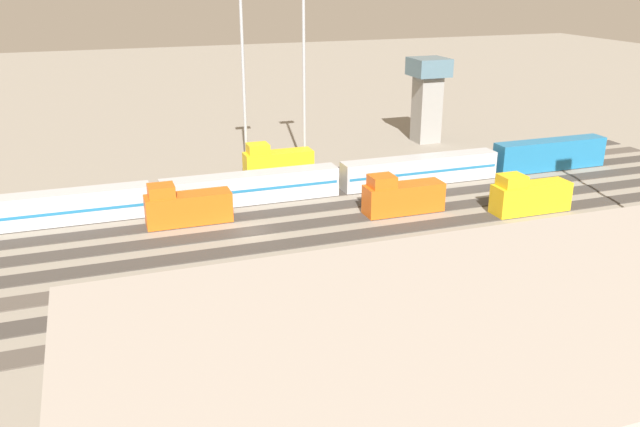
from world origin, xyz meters
The scene contains 19 objects.
ground_plane centered at (0.00, 0.00, 0.00)m, with size 400.00×400.00×0.00m, color gray.
track_bed_0 centered at (0.00, -20.00, 0.06)m, with size 140.00×2.80×0.12m, color #3D3833.
track_bed_1 centered at (0.00, -15.00, 0.06)m, with size 140.00×2.80×0.12m, color #4C443D.
track_bed_2 centered at (0.00, -10.00, 0.06)m, with size 140.00×2.80×0.12m, color #3D3833.
track_bed_3 centered at (0.00, -5.00, 0.06)m, with size 140.00×2.80×0.12m, color #3D3833.
track_bed_4 centered at (0.00, 0.00, 0.06)m, with size 140.00×2.80×0.12m, color #3D3833.
track_bed_5 centered at (0.00, 5.00, 0.06)m, with size 140.00×2.80×0.12m, color #3D3833.
track_bed_6 centered at (0.00, 10.00, 0.06)m, with size 140.00×2.80×0.12m, color #4C443D.
track_bed_7 centered at (0.00, 15.00, 0.06)m, with size 140.00×2.80×0.12m, color #3D3833.
track_bed_8 centered at (0.00, 20.00, 0.06)m, with size 140.00×2.80×0.12m, color #4C443D.
train_on_track_0 centered at (-8.71, -20.00, 2.16)m, with size 10.00×3.00×5.00m.
train_on_track_5 centered at (-33.95, 5.00, 2.16)m, with size 10.00×3.00×5.00m.
train_on_track_4 centered at (-19.02, 0.00, 2.16)m, with size 10.00×3.00×5.00m.
train_on_track_2 centered at (-0.36, -10.00, 2.07)m, with size 114.80×3.06×4.40m.
train_on_track_3 centered at (6.58, -5.00, 2.16)m, with size 10.00×3.00×5.00m.
light_mast_0 centered at (-4.88, -22.50, 16.86)m, with size 2.80×0.70×26.34m.
light_mast_2 centered at (-13.71, -22.18, 17.93)m, with size 2.80×0.70×28.30m.
maintenance_shed centered at (-1.32, 43.64, 5.99)m, with size 41.03×19.89×11.98m, color #9E9389.
control_tower centered at (-39.07, -31.75, 8.38)m, with size 6.00×6.00×14.40m.
Camera 1 is at (16.00, 69.49, 28.36)m, focal length 37.22 mm.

